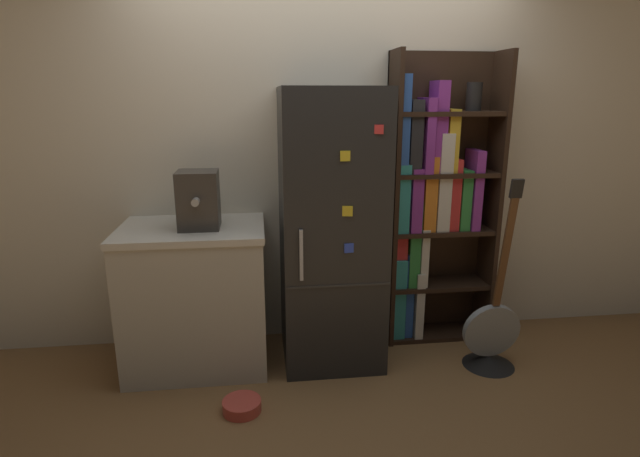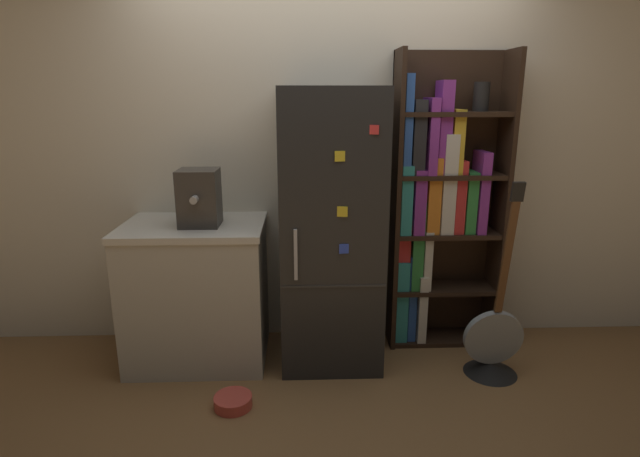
{
  "view_description": "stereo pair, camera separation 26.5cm",
  "coord_description": "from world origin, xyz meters",
  "px_view_note": "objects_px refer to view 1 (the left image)",
  "views": [
    {
      "loc": [
        -0.44,
        -2.89,
        1.69
      ],
      "look_at": [
        -0.07,
        0.15,
        0.87
      ],
      "focal_mm": 28.0,
      "sensor_mm": 36.0,
      "label": 1
    },
    {
      "loc": [
        -0.18,
        -2.91,
        1.69
      ],
      "look_at": [
        -0.07,
        0.15,
        0.87
      ],
      "focal_mm": 28.0,
      "sensor_mm": 36.0,
      "label": 2
    }
  ],
  "objects_px": {
    "bookshelf": "(430,205)",
    "espresso_machine": "(199,200)",
    "guitar": "(491,341)",
    "pet_bowl": "(242,405)",
    "refrigerator": "(331,229)"
  },
  "relations": [
    {
      "from": "pet_bowl",
      "to": "espresso_machine",
      "type": "bearing_deg",
      "value": 112.8
    },
    {
      "from": "espresso_machine",
      "to": "refrigerator",
      "type": "bearing_deg",
      "value": 2.53
    },
    {
      "from": "guitar",
      "to": "pet_bowl",
      "type": "relative_size",
      "value": 5.74
    },
    {
      "from": "bookshelf",
      "to": "refrigerator",
      "type": "bearing_deg",
      "value": -164.38
    },
    {
      "from": "espresso_machine",
      "to": "bookshelf",
      "type": "bearing_deg",
      "value": 8.82
    },
    {
      "from": "bookshelf",
      "to": "espresso_machine",
      "type": "bearing_deg",
      "value": -171.18
    },
    {
      "from": "refrigerator",
      "to": "pet_bowl",
      "type": "relative_size",
      "value": 8.07
    },
    {
      "from": "espresso_machine",
      "to": "guitar",
      "type": "xyz_separation_m",
      "value": [
        1.8,
        -0.25,
        -0.91
      ]
    },
    {
      "from": "bookshelf",
      "to": "pet_bowl",
      "type": "distance_m",
      "value": 1.77
    },
    {
      "from": "bookshelf",
      "to": "pet_bowl",
      "type": "xyz_separation_m",
      "value": [
        -1.29,
        -0.78,
        -0.93
      ]
    },
    {
      "from": "bookshelf",
      "to": "guitar",
      "type": "height_order",
      "value": "bookshelf"
    },
    {
      "from": "refrigerator",
      "to": "pet_bowl",
      "type": "distance_m",
      "value": 1.17
    },
    {
      "from": "guitar",
      "to": "pet_bowl",
      "type": "xyz_separation_m",
      "value": [
        -1.57,
        -0.29,
        -0.14
      ]
    },
    {
      "from": "refrigerator",
      "to": "guitar",
      "type": "relative_size",
      "value": 1.4
    },
    {
      "from": "pet_bowl",
      "to": "bookshelf",
      "type": "bearing_deg",
      "value": 30.99
    }
  ]
}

